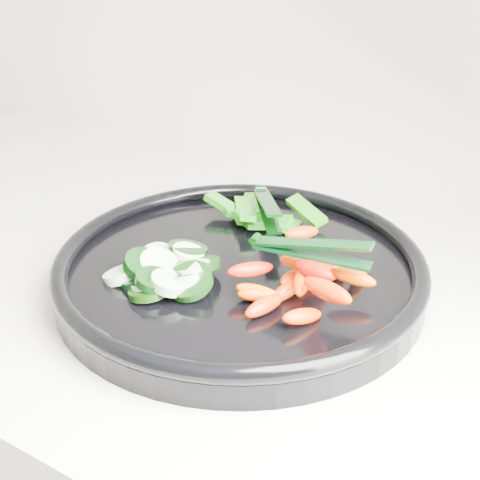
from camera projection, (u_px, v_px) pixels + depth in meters
The scene contains 6 objects.
veggie_tray at pixel (240, 270), 0.67m from camera, with size 0.44×0.44×0.04m.
cucumber_pile at pixel (165, 269), 0.65m from camera, with size 0.13×0.12×0.04m.
carrot_pile at pixel (302, 279), 0.61m from camera, with size 0.14×0.14×0.05m.
pepper_pile at pixel (258, 214), 0.76m from camera, with size 0.14×0.10×0.04m.
tong_carrot at pixel (308, 249), 0.60m from camera, with size 0.11×0.03×0.02m.
tong_pepper at pixel (267, 205), 0.74m from camera, with size 0.08×0.10×0.02m.
Camera 1 is at (-0.02, 1.17, 1.29)m, focal length 50.00 mm.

